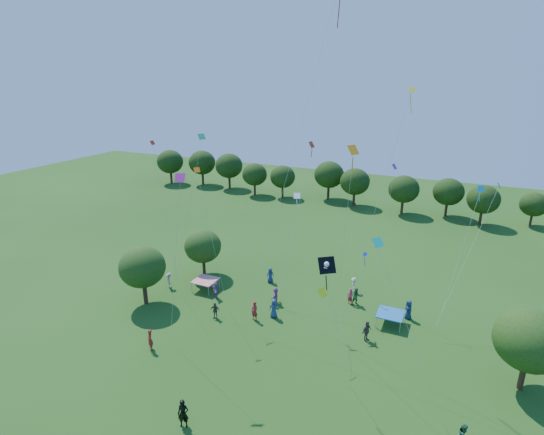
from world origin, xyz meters
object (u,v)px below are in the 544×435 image
(tent_red_stripe, at_px, (205,280))
(man_in_black, at_px, (183,414))
(tent_blue, at_px, (390,314))
(pirate_kite, at_px, (327,267))
(near_tree_east, at_px, (530,340))
(red_high_kite, at_px, (319,61))
(near_tree_north, at_px, (203,246))
(near_tree_west, at_px, (142,267))

(tent_red_stripe, bearing_deg, man_in_black, -61.40)
(tent_blue, height_order, pirate_kite, pirate_kite)
(near_tree_east, bearing_deg, red_high_kite, 168.84)
(pirate_kite, xyz_separation_m, red_high_kite, (-3.87, 8.53, 12.62))
(near_tree_east, bearing_deg, man_in_black, -147.13)
(man_in_black, relative_size, pirate_kite, 0.23)
(near_tree_north, height_order, tent_red_stripe, near_tree_north)
(near_tree_north, relative_size, red_high_kite, 0.19)
(near_tree_west, distance_m, near_tree_east, 31.60)
(near_tree_north, xyz_separation_m, man_in_black, (10.56, -18.49, -2.36))
(red_high_kite, bearing_deg, near_tree_west, -162.21)
(near_tree_east, distance_m, tent_blue, 11.00)
(pirate_kite, bearing_deg, man_in_black, -132.41)
(near_tree_east, height_order, tent_blue, near_tree_east)
(tent_red_stripe, height_order, red_high_kite, red_high_kite)
(tent_blue, distance_m, man_in_black, 19.45)
(pirate_kite, bearing_deg, red_high_kite, 114.40)
(tent_blue, relative_size, red_high_kite, 0.08)
(tent_blue, height_order, man_in_black, man_in_black)
(tent_blue, distance_m, pirate_kite, 12.94)
(near_tree_west, distance_m, man_in_black, 16.67)
(tent_blue, bearing_deg, near_tree_north, 175.45)
(near_tree_north, xyz_separation_m, tent_red_stripe, (2.07, -2.92, -2.28))
(tent_blue, bearing_deg, near_tree_west, -164.84)
(near_tree_west, bearing_deg, near_tree_east, 2.79)
(near_tree_north, bearing_deg, pirate_kite, -33.28)
(near_tree_east, relative_size, pirate_kite, 0.72)
(near_tree_north, height_order, tent_blue, near_tree_north)
(tent_red_stripe, distance_m, red_high_kite, 23.53)
(near_tree_west, relative_size, tent_red_stripe, 2.60)
(man_in_black, height_order, red_high_kite, red_high_kite)
(tent_red_stripe, xyz_separation_m, man_in_black, (8.49, -15.58, -0.08))
(near_tree_north, relative_size, near_tree_east, 0.85)
(tent_red_stripe, relative_size, pirate_kite, 0.26)
(man_in_black, distance_m, red_high_kite, 26.20)
(near_tree_north, bearing_deg, near_tree_east, -11.37)
(near_tree_east, height_order, pirate_kite, pirate_kite)
(near_tree_east, xyz_separation_m, man_in_black, (-19.32, -12.48, -2.96))
(near_tree_west, distance_m, tent_blue, 22.86)
(near_tree_east, xyz_separation_m, red_high_kite, (-16.59, 3.27, 17.80))
(near_tree_east, relative_size, man_in_black, 3.15)
(tent_red_stripe, distance_m, man_in_black, 17.74)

